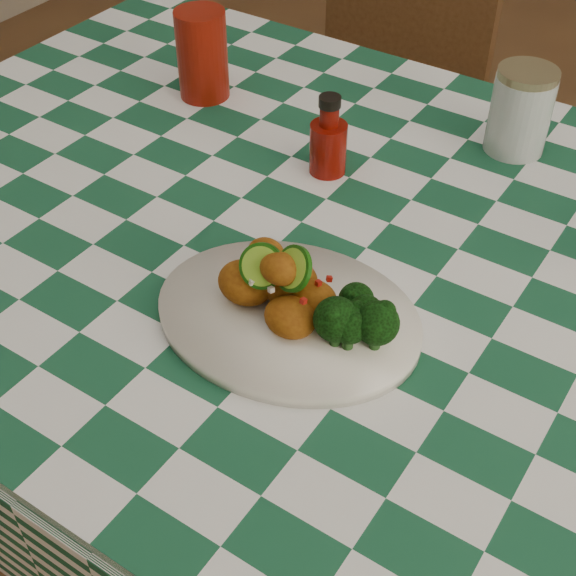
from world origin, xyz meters
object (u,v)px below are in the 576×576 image
Objects in this scene: wooden_chair_left at (366,142)px; red_tumbler at (202,55)px; mason_jar at (521,111)px; dining_table at (351,432)px; fried_chicken_pile at (284,283)px; plate at (288,317)px; ketchup_bottle at (329,135)px.

red_tumbler is at bearing -99.26° from wooden_chair_left.
red_tumbler is at bearing -165.50° from mason_jar.
dining_table is 12.61× the size of fried_chicken_pile.
plate is 2.20× the size of red_tumbler.
fried_chicken_pile is (-0.01, -0.17, 0.45)m from dining_table.
mason_jar is (0.07, 0.34, 0.46)m from dining_table.
fried_chicken_pile is 0.52m from mason_jar.
red_tumbler is 0.52m from mason_jar.
red_tumbler is at bearing 137.91° from plate.
dining_table is at bearing -42.49° from ketchup_bottle.
plate is 0.58m from red_tumbler.
ketchup_bottle is at bearing -70.81° from wooden_chair_left.
red_tumbler is (-0.42, 0.38, 0.06)m from plate.
red_tumbler is 0.16× the size of wooden_chair_left.
ketchup_bottle is (-0.13, 0.30, 0.05)m from plate.
plate is 0.52m from mason_jar.
mason_jar reaches higher than fried_chicken_pile.
ketchup_bottle is 0.75m from wooden_chair_left.
ketchup_bottle is (0.29, -0.08, -0.01)m from red_tumbler.
plate is 2.45× the size of mason_jar.
red_tumbler reaches higher than mason_jar.
dining_table is at bearing -25.75° from red_tumbler.
mason_jar is (0.08, 0.51, 0.06)m from plate.
dining_table is 12.58× the size of mason_jar.
wooden_chair_left is at bearing 112.58° from plate.
ketchup_bottle is (-0.14, 0.13, 0.45)m from dining_table.
plate is at bearing -92.96° from dining_table.
dining_table is 1.84× the size of wooden_chair_left.
red_tumbler is at bearing 164.46° from ketchup_bottle.
mason_jar reaches higher than wooden_chair_left.
plate is 0.05m from fried_chicken_pile.
mason_jar is at bearing 14.50° from red_tumbler.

